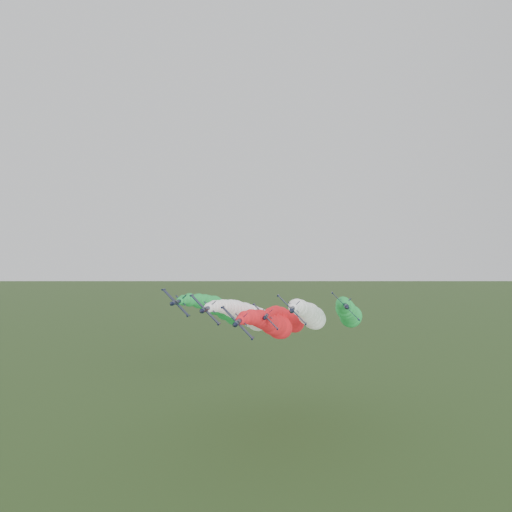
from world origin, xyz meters
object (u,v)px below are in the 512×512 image
object	(u,v)px
jet_outer_left	(221,308)
jet_outer_right	(347,311)
jet_inner_left	(246,314)
jet_trail	(287,319)
jet_inner_right	(309,314)
jet_lead	(271,324)

from	to	relation	value
jet_outer_left	jet_outer_right	size ratio (longest dim) A/B	1.00
jet_inner_left	jet_outer_right	xyz separation A→B (m)	(29.83, 11.06, 0.03)
jet_inner_left	jet_trail	distance (m)	20.97
jet_inner_right	jet_outer_left	bearing A→B (deg)	169.96
jet_outer_left	jet_trail	size ratio (longest dim) A/B	1.01
jet_outer_right	jet_trail	bearing A→B (deg)	160.95
jet_outer_left	jet_outer_right	distance (m)	38.91
jet_outer_right	jet_inner_right	bearing A→B (deg)	-145.02
jet_inner_right	jet_outer_left	size ratio (longest dim) A/B	0.99
jet_lead	jet_trail	size ratio (longest dim) A/B	1.00
jet_lead	jet_inner_right	world-z (taller)	jet_inner_right
jet_lead	jet_outer_left	size ratio (longest dim) A/B	0.99
jet_outer_left	jet_outer_right	world-z (taller)	jet_outer_left
jet_lead	jet_outer_right	xyz separation A→B (m)	(21.92, 19.32, 1.46)
jet_inner_left	jet_lead	bearing A→B (deg)	-46.24
jet_trail	jet_lead	bearing A→B (deg)	-96.56
jet_lead	jet_trail	distance (m)	26.11
jet_inner_left	jet_inner_right	world-z (taller)	jet_inner_left
jet_inner_right	jet_outer_right	distance (m)	14.37
jet_outer_left	jet_outer_right	bearing A→B (deg)	5.10
jet_lead	jet_outer_left	distance (m)	23.24
jet_trail	jet_inner_left	bearing A→B (deg)	-121.74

